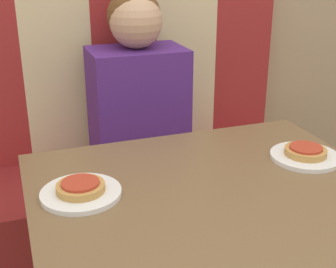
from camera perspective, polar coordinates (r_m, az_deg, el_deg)
booth_seat at (r=1.86m, az=-3.31°, el=-10.74°), size 1.23×0.46×0.49m
booth_backrest at (r=1.81m, az=-5.47°, el=7.88°), size 1.23×0.07×0.65m
dining_table at (r=1.17m, az=5.30°, el=-11.16°), size 0.85×0.69×0.72m
person at (r=1.64m, az=-3.75°, el=5.75°), size 0.33×0.22×0.63m
plate_left at (r=1.09m, az=-10.56°, el=-7.11°), size 0.18×0.18×0.01m
plate_right at (r=1.30m, az=16.36°, el=-2.66°), size 0.18×0.18×0.01m
pizza_left at (r=1.08m, az=-10.62°, el=-6.34°), size 0.11×0.11×0.02m
pizza_right at (r=1.29m, az=16.43°, el=-1.99°), size 0.11×0.11×0.02m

